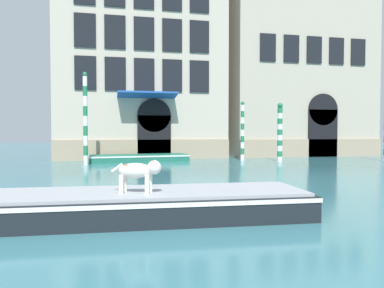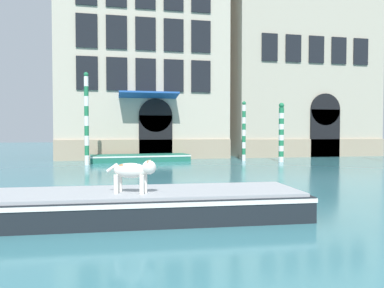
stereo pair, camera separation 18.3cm
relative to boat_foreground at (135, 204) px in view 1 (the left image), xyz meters
name	(u,v)px [view 1 (the left image)]	position (x,y,z in m)	size (l,w,h in m)	color
palazzo_left	(140,42)	(1.57, 18.17, 7.44)	(10.61, 7.40, 15.50)	#BCB29E
palazzo_right	(293,37)	(12.77, 18.19, 8.37)	(10.28, 6.13, 17.37)	#B2A893
boat_foreground	(135,204)	(0.00, 0.00, 0.00)	(7.07, 2.23, 0.55)	black
dog_on_deck	(139,171)	(0.07, -0.29, 0.69)	(0.94, 0.53, 0.65)	silver
boat_moored_near_palazzo	(139,158)	(1.14, 13.97, -0.09)	(5.66, 2.22, 0.39)	#1E6651
mooring_pole_0	(85,118)	(-1.67, 12.15, 2.07)	(0.23, 0.23, 4.70)	white
mooring_pole_1	(242,131)	(7.08, 13.20, 1.45)	(0.22, 0.22, 3.46)	white
mooring_pole_2	(280,132)	(8.80, 11.90, 1.38)	(0.29, 0.29, 3.30)	white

